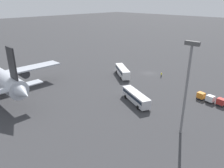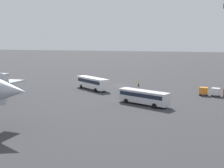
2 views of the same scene
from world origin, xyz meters
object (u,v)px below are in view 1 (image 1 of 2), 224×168
at_px(cargo_cart_white, 210,99).
at_px(cargo_cart_orange, 201,95).
at_px(worker_person, 161,75).
at_px(shuttle_bus_far, 136,97).
at_px(shuttle_bus_near, 122,71).
at_px(cargo_cart_red, 221,102).

xyz_separation_m(cargo_cart_white, cargo_cart_orange, (2.75, -0.24, 0.00)).
bearing_deg(worker_person, shuttle_bus_far, 106.06).
height_order(shuttle_bus_near, worker_person, shuttle_bus_near).
distance_m(shuttle_bus_near, cargo_cart_orange, 29.45).
xyz_separation_m(shuttle_bus_near, cargo_cart_red, (-34.93, -0.50, -0.80)).
distance_m(shuttle_bus_far, cargo_cart_orange, 18.88).
xyz_separation_m(shuttle_bus_far, worker_person, (6.68, -23.22, -0.94)).
relative_size(shuttle_bus_far, cargo_cart_orange, 5.25).
xyz_separation_m(shuttle_bus_near, shuttle_bus_far, (-17.58, 14.02, -0.18)).
bearing_deg(cargo_cart_white, cargo_cart_red, -178.38).
bearing_deg(shuttle_bus_far, cargo_cart_white, -112.75).
bearing_deg(worker_person, cargo_cart_white, 157.59).
xyz_separation_m(worker_person, cargo_cart_orange, (-18.53, 8.54, 0.32)).
relative_size(cargo_cart_red, cargo_cart_orange, 1.00).
height_order(worker_person, cargo_cart_red, cargo_cart_red).
bearing_deg(shuttle_bus_far, shuttle_bus_near, -16.00).
distance_m(shuttle_bus_far, cargo_cart_red, 22.64).
distance_m(worker_person, cargo_cart_red, 25.57).
bearing_deg(cargo_cart_orange, shuttle_bus_far, 51.09).
relative_size(worker_person, cargo_cart_white, 0.78).
relative_size(cargo_cart_red, cargo_cart_white, 1.00).
distance_m(worker_person, cargo_cart_white, 23.03).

